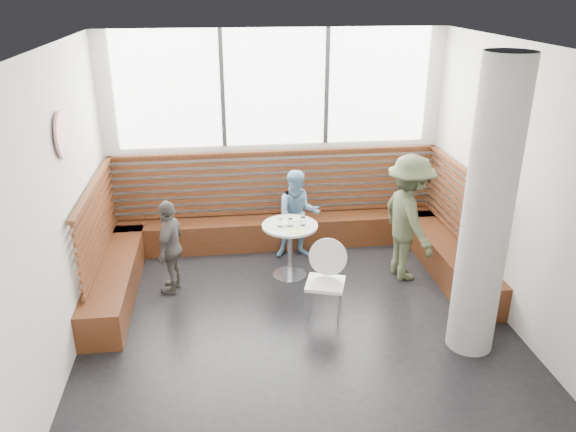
{
  "coord_description": "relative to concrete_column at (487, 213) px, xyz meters",
  "views": [
    {
      "loc": [
        -0.84,
        -5.59,
        3.78
      ],
      "look_at": [
        0.0,
        1.0,
        1.0
      ],
      "focal_mm": 35.0,
      "sensor_mm": 36.0,
      "label": 1
    }
  ],
  "objects": [
    {
      "name": "glass_right",
      "position": [
        -1.62,
        1.81,
        -0.77
      ],
      "size": [
        0.07,
        0.07,
        0.11
      ],
      "primitive_type": "cylinder",
      "color": "white",
      "rests_on": "cafe_table"
    },
    {
      "name": "wall_art",
      "position": [
        -4.31,
        1.0,
        0.7
      ],
      "size": [
        0.03,
        0.5,
        0.5
      ],
      "primitive_type": "cylinder",
      "rotation": [
        0.0,
        1.57,
        0.0
      ],
      "color": "white",
      "rests_on": "room"
    },
    {
      "name": "child_left",
      "position": [
        -3.37,
        1.65,
        -0.97
      ],
      "size": [
        0.49,
        0.79,
        1.26
      ],
      "primitive_type": "imported",
      "rotation": [
        0.0,
        0.0,
        -1.83
      ],
      "color": "#5F5B56",
      "rests_on": "ground"
    },
    {
      "name": "cafe_chair",
      "position": [
        -1.51,
        0.8,
        -1.03
      ],
      "size": [
        0.46,
        0.45,
        0.96
      ],
      "rotation": [
        0.0,
        0.0,
        -0.31
      ],
      "color": "white",
      "rests_on": "ground"
    },
    {
      "name": "plate_far",
      "position": [
        -1.7,
        1.99,
        -0.82
      ],
      "size": [
        0.18,
        0.18,
        0.01
      ],
      "primitive_type": "cylinder",
      "color": "white",
      "rests_on": "cafe_table"
    },
    {
      "name": "glass_mid",
      "position": [
        -1.8,
        1.79,
        -0.78
      ],
      "size": [
        0.07,
        0.07,
        0.1
      ],
      "primitive_type": "cylinder",
      "color": "white",
      "rests_on": "cafe_table"
    },
    {
      "name": "room",
      "position": [
        -1.85,
        0.6,
        0.0
      ],
      "size": [
        5.0,
        5.0,
        3.2
      ],
      "color": "silver",
      "rests_on": "ground"
    },
    {
      "name": "plate_near",
      "position": [
        -1.89,
        1.89,
        -0.82
      ],
      "size": [
        0.2,
        0.2,
        0.01
      ],
      "primitive_type": "cylinder",
      "color": "white",
      "rests_on": "cafe_table"
    },
    {
      "name": "booth",
      "position": [
        -1.85,
        2.37,
        -1.19
      ],
      "size": [
        5.0,
        2.5,
        1.44
      ],
      "color": "#482412",
      "rests_on": "ground"
    },
    {
      "name": "child_back",
      "position": [
        -1.6,
        2.43,
        -0.94
      ],
      "size": [
        0.66,
        0.52,
        1.32
      ],
      "primitive_type": "imported",
      "rotation": [
        0.0,
        0.0,
        -0.02
      ],
      "color": "#71A0C3",
      "rests_on": "ground"
    },
    {
      "name": "concrete_column",
      "position": [
        0.0,
        0.0,
        0.0
      ],
      "size": [
        0.5,
        0.5,
        3.2
      ],
      "primitive_type": "cylinder",
      "color": "gray",
      "rests_on": "ground"
    },
    {
      "name": "cafe_table",
      "position": [
        -1.8,
        1.83,
        -1.05
      ],
      "size": [
        0.75,
        0.75,
        0.77
      ],
      "color": "silver",
      "rests_on": "ground"
    },
    {
      "name": "menu_card",
      "position": [
        -1.72,
        1.61,
        -0.83
      ],
      "size": [
        0.25,
        0.2,
        0.0
      ],
      "primitive_type": "cube",
      "rotation": [
        0.0,
        0.0,
        -0.24
      ],
      "color": "#A5C64C",
      "rests_on": "cafe_table"
    },
    {
      "name": "adult_man",
      "position": [
        -0.22,
        1.64,
        -0.73
      ],
      "size": [
        0.8,
        1.2,
        1.73
      ],
      "primitive_type": "imported",
      "rotation": [
        0.0,
        0.0,
        1.72
      ],
      "color": "#485236",
      "rests_on": "ground"
    },
    {
      "name": "glass_left",
      "position": [
        -1.93,
        1.8,
        -0.78
      ],
      "size": [
        0.07,
        0.07,
        0.1
      ],
      "primitive_type": "cylinder",
      "color": "white",
      "rests_on": "cafe_table"
    }
  ]
}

